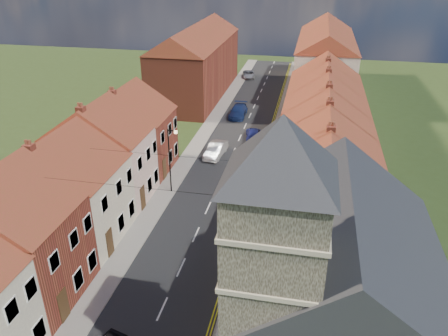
{
  "coord_description": "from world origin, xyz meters",
  "views": [
    {
      "loc": [
        7.76,
        -12.89,
        19.56
      ],
      "look_at": [
        1.21,
        18.89,
        3.5
      ],
      "focal_mm": 35.0,
      "sensor_mm": 36.0,
      "label": 1
    }
  ],
  "objects_px": {
    "car_distant": "(249,74)",
    "church": "(329,285)",
    "lamppost": "(170,157)",
    "car_far_b": "(253,134)",
    "car_mid": "(216,150)",
    "car_far": "(238,111)"
  },
  "relations": [
    {
      "from": "car_distant",
      "to": "car_far_b",
      "type": "bearing_deg",
      "value": -90.35
    },
    {
      "from": "lamppost",
      "to": "car_far_b",
      "type": "bearing_deg",
      "value": 68.87
    },
    {
      "from": "car_distant",
      "to": "car_far_b",
      "type": "distance_m",
      "value": 27.84
    },
    {
      "from": "church",
      "to": "lamppost",
      "type": "relative_size",
      "value": 2.53
    },
    {
      "from": "car_distant",
      "to": "church",
      "type": "bearing_deg",
      "value": -88.08
    },
    {
      "from": "lamppost",
      "to": "car_mid",
      "type": "xyz_separation_m",
      "value": [
        2.17,
        8.49,
        -2.83
      ]
    },
    {
      "from": "church",
      "to": "car_mid",
      "type": "bearing_deg",
      "value": 113.61
    },
    {
      "from": "church",
      "to": "car_mid",
      "type": "relative_size",
      "value": 3.52
    },
    {
      "from": "church",
      "to": "lamppost",
      "type": "distance_m",
      "value": 21.38
    },
    {
      "from": "car_distant",
      "to": "car_mid",
      "type": "bearing_deg",
      "value": -97.57
    },
    {
      "from": "car_far",
      "to": "car_distant",
      "type": "relative_size",
      "value": 1.2
    },
    {
      "from": "church",
      "to": "lamppost",
      "type": "height_order",
      "value": "church"
    },
    {
      "from": "car_far",
      "to": "lamppost",
      "type": "bearing_deg",
      "value": -96.79
    },
    {
      "from": "lamppost",
      "to": "car_distant",
      "type": "bearing_deg",
      "value": 89.15
    },
    {
      "from": "lamppost",
      "to": "car_distant",
      "type": "relative_size",
      "value": 1.45
    },
    {
      "from": "lamppost",
      "to": "car_mid",
      "type": "distance_m",
      "value": 9.21
    },
    {
      "from": "car_mid",
      "to": "car_far_b",
      "type": "relative_size",
      "value": 1.02
    },
    {
      "from": "car_far",
      "to": "car_far_b",
      "type": "distance_m",
      "value": 7.99
    },
    {
      "from": "car_mid",
      "to": "car_far_b",
      "type": "distance_m",
      "value": 6.39
    },
    {
      "from": "lamppost",
      "to": "car_far",
      "type": "height_order",
      "value": "lamppost"
    },
    {
      "from": "car_mid",
      "to": "car_far",
      "type": "relative_size",
      "value": 0.87
    },
    {
      "from": "car_far_b",
      "to": "car_mid",
      "type": "bearing_deg",
      "value": 50.39
    }
  ]
}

